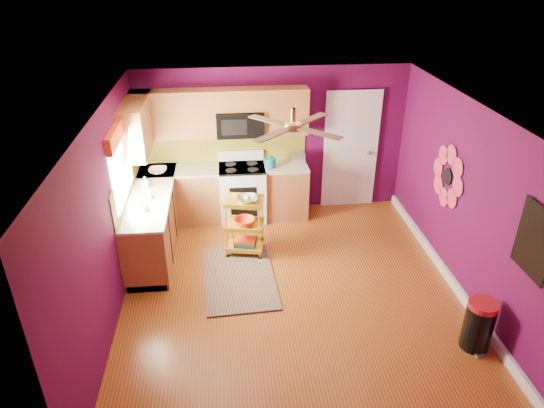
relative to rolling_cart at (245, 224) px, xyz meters
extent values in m
plane|color=brown|center=(0.56, -1.05, -0.51)|extent=(5.00, 5.00, 0.00)
cube|color=#4F093C|center=(0.56, 1.45, 0.74)|extent=(4.50, 0.04, 2.50)
cube|color=#4F093C|center=(0.56, -3.55, 0.74)|extent=(4.50, 0.04, 2.50)
cube|color=#4F093C|center=(-1.69, -1.05, 0.74)|extent=(0.04, 5.00, 2.50)
cube|color=#4F093C|center=(2.81, -1.05, 0.74)|extent=(0.04, 5.00, 2.50)
cube|color=silver|center=(0.56, -1.05, 1.99)|extent=(4.50, 5.00, 0.04)
cube|color=white|center=(2.78, -1.05, -0.44)|extent=(0.05, 4.90, 0.14)
cube|color=brown|center=(-1.39, 0.30, -0.06)|extent=(0.60, 2.30, 0.90)
cube|color=brown|center=(-0.29, 1.15, -0.06)|extent=(2.80, 0.60, 0.90)
cube|color=beige|center=(-1.39, 0.30, 0.41)|extent=(0.63, 2.30, 0.04)
cube|color=beige|center=(-0.29, 1.15, 0.41)|extent=(2.80, 0.63, 0.04)
cube|color=black|center=(-1.39, 0.30, -0.46)|extent=(0.54, 2.30, 0.10)
cube|color=black|center=(-0.29, 1.15, -0.46)|extent=(2.80, 0.54, 0.10)
cube|color=white|center=(0.01, 1.12, -0.05)|extent=(0.76, 0.66, 0.92)
cube|color=black|center=(0.01, 1.12, 0.42)|extent=(0.76, 0.62, 0.03)
cube|color=white|center=(0.01, 1.40, 0.53)|extent=(0.76, 0.06, 0.18)
cube|color=black|center=(0.01, 0.80, -0.06)|extent=(0.45, 0.02, 0.55)
cube|color=brown|center=(-1.03, 1.29, 1.32)|extent=(1.32, 0.33, 0.75)
cube|color=brown|center=(0.75, 1.29, 1.32)|extent=(0.72, 0.33, 0.75)
cube|color=brown|center=(0.01, 1.29, 1.52)|extent=(0.76, 0.33, 0.34)
cube|color=brown|center=(-1.52, 0.80, 1.32)|extent=(0.33, 1.30, 0.75)
cube|color=black|center=(0.01, 1.25, 1.14)|extent=(0.76, 0.38, 0.40)
cube|color=brown|center=(-0.29, 1.44, 0.69)|extent=(2.80, 0.01, 0.51)
cube|color=brown|center=(-1.68, 0.30, 0.69)|extent=(0.01, 2.30, 0.51)
cube|color=white|center=(-1.67, 0.00, 1.04)|extent=(0.03, 1.20, 1.00)
cube|color=#FC4416|center=(-1.64, 0.00, 1.51)|extent=(0.08, 1.35, 0.22)
cube|color=white|center=(1.91, 1.43, 0.52)|extent=(0.85, 0.04, 2.05)
cube|color=white|center=(1.91, 1.41, 0.52)|extent=(0.95, 0.02, 2.15)
sphere|color=#BF8C3F|center=(2.23, 1.37, 0.49)|extent=(0.07, 0.07, 0.07)
cylinder|color=black|center=(2.79, -0.45, 0.84)|extent=(0.01, 0.24, 0.24)
cube|color=#179783|center=(2.79, -2.45, 1.04)|extent=(0.03, 0.52, 0.72)
cube|color=black|center=(2.78, -2.45, 1.04)|extent=(0.01, 0.56, 0.76)
cylinder|color=#BF8C3F|center=(0.56, -0.85, 1.91)|extent=(0.06, 0.06, 0.16)
cylinder|color=#BF8C3F|center=(0.56, -0.85, 1.77)|extent=(0.20, 0.20, 0.08)
cube|color=#4C2D19|center=(0.83, -0.58, 1.77)|extent=(0.47, 0.47, 0.01)
cube|color=#4C2D19|center=(0.30, -0.58, 1.77)|extent=(0.47, 0.47, 0.01)
cube|color=#4C2D19|center=(0.30, -1.11, 1.77)|extent=(0.47, 0.47, 0.01)
cube|color=#4C2D19|center=(0.83, -1.11, 1.77)|extent=(0.47, 0.47, 0.01)
cube|color=black|center=(-0.13, -0.64, -0.50)|extent=(1.06, 1.64, 0.02)
cylinder|color=gold|center=(-0.28, -0.11, -0.05)|extent=(0.02, 0.02, 0.85)
cylinder|color=gold|center=(0.20, -0.21, -0.05)|extent=(0.02, 0.02, 0.85)
cylinder|color=gold|center=(-0.21, 0.22, -0.05)|extent=(0.02, 0.02, 0.85)
cylinder|color=gold|center=(0.27, 0.12, -0.05)|extent=(0.02, 0.02, 0.85)
sphere|color=black|center=(-0.28, -0.11, -0.48)|extent=(0.06, 0.06, 0.06)
sphere|color=black|center=(0.20, -0.21, -0.48)|extent=(0.06, 0.06, 0.06)
sphere|color=black|center=(-0.21, 0.22, -0.48)|extent=(0.06, 0.06, 0.06)
sphere|color=black|center=(0.27, 0.12, -0.48)|extent=(0.06, 0.06, 0.06)
cube|color=gold|center=(-0.01, 0.00, 0.36)|extent=(0.62, 0.50, 0.03)
cube|color=gold|center=(-0.01, 0.00, -0.03)|extent=(0.62, 0.50, 0.03)
cube|color=gold|center=(-0.01, 0.00, -0.39)|extent=(0.62, 0.50, 0.03)
imported|color=beige|center=(0.04, -0.01, 0.41)|extent=(0.36, 0.36, 0.07)
sphere|color=yellow|center=(0.04, -0.01, 0.43)|extent=(0.10, 0.10, 0.10)
imported|color=#FC4416|center=(-0.01, 0.00, 0.03)|extent=(0.37, 0.37, 0.10)
cube|color=navy|center=(-0.01, 0.00, -0.35)|extent=(0.36, 0.30, 0.04)
cube|color=#267233|center=(-0.01, 0.00, -0.32)|extent=(0.36, 0.30, 0.03)
cube|color=#FC4416|center=(-0.01, 0.00, -0.29)|extent=(0.36, 0.30, 0.03)
cylinder|color=black|center=(2.55, -2.26, -0.22)|extent=(0.39, 0.39, 0.57)
cylinder|color=#B1191F|center=(2.55, -2.26, 0.10)|extent=(0.33, 0.33, 0.07)
cube|color=beige|center=(2.55, -2.42, -0.50)|extent=(0.12, 0.08, 0.03)
cylinder|color=#136E8E|center=(0.48, 1.08, 0.51)|extent=(0.18, 0.18, 0.16)
sphere|color=#136E8E|center=(0.48, 1.08, 0.61)|extent=(0.06, 0.06, 0.06)
cube|color=beige|center=(0.96, 1.19, 0.52)|extent=(0.22, 0.15, 0.18)
imported|color=#EA3F72|center=(-1.38, 0.11, 0.53)|extent=(0.09, 0.10, 0.21)
imported|color=white|center=(-1.47, 0.51, 0.52)|extent=(0.14, 0.14, 0.18)
imported|color=white|center=(-1.34, 1.04, 0.47)|extent=(0.29, 0.29, 0.07)
imported|color=white|center=(-1.39, -0.27, 0.48)|extent=(0.13, 0.13, 0.10)
camera|label=1|loc=(-0.24, -6.26, 3.61)|focal=32.00mm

